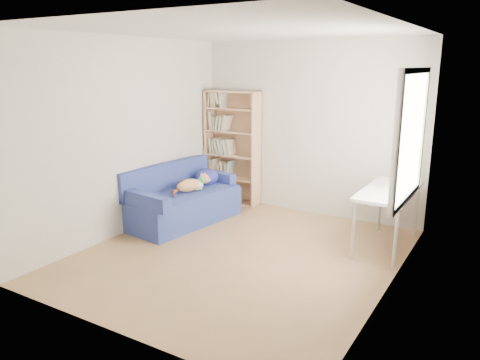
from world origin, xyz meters
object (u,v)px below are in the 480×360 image
object	(u,v)px
desk	(389,195)
pen_cup	(399,184)
bookshelf	(232,152)
sofa	(182,200)

from	to	relation	value
desk	pen_cup	xyz separation A→B (m)	(0.10, 0.06, 0.13)
bookshelf	desk	size ratio (longest dim) A/B	1.44
bookshelf	sofa	bearing A→B (deg)	-95.23
pen_cup	desk	bearing A→B (deg)	-149.92
sofa	pen_cup	world-z (taller)	pen_cup
sofa	desk	size ratio (longest dim) A/B	1.41
pen_cup	sofa	bearing A→B (deg)	-168.70
sofa	bookshelf	distance (m)	1.32
bookshelf	pen_cup	size ratio (longest dim) A/B	10.46
desk	pen_cup	bearing A→B (deg)	30.08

